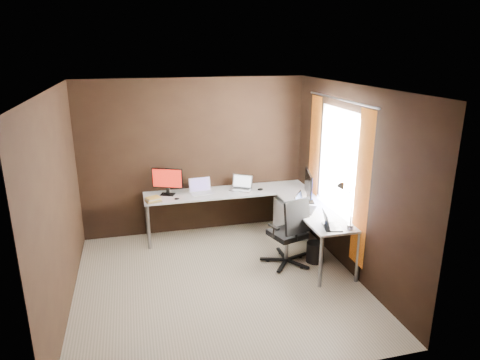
% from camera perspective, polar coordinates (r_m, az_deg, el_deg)
% --- Properties ---
extents(room, '(3.60, 3.60, 2.50)m').
position_cam_1_polar(room, '(5.34, 0.34, -0.84)').
color(room, '#B4A68C').
rests_on(room, ground).
extents(desk, '(2.65, 2.25, 0.73)m').
position_cam_1_polar(desk, '(6.55, 2.41, -2.92)').
color(desk, white).
rests_on(desk, ground).
extents(drawer_pedestal, '(0.42, 0.50, 0.60)m').
position_cam_1_polar(drawer_pedestal, '(6.96, 6.76, -5.11)').
color(drawer_pedestal, white).
rests_on(drawer_pedestal, ground).
extents(monitor_left, '(0.46, 0.23, 0.42)m').
position_cam_1_polar(monitor_left, '(6.72, -9.66, 0.01)').
color(monitor_left, black).
rests_on(monitor_left, desk).
extents(monitor_right, '(0.20, 0.55, 0.46)m').
position_cam_1_polar(monitor_right, '(6.38, 9.12, -0.67)').
color(monitor_right, black).
rests_on(monitor_right, desk).
extents(laptop_white, '(0.36, 0.27, 0.23)m').
position_cam_1_polar(laptop_white, '(6.79, -5.25, -1.31)').
color(laptop_white, white).
rests_on(laptop_white, desk).
extents(laptop_silver, '(0.42, 0.38, 0.23)m').
position_cam_1_polar(laptop_silver, '(6.93, 0.19, -0.85)').
color(laptop_silver, silver).
rests_on(laptop_silver, desk).
extents(laptop_black_big, '(0.41, 0.43, 0.24)m').
position_cam_1_polar(laptop_black_big, '(6.13, 8.42, -3.51)').
color(laptop_black_big, black).
rests_on(laptop_black_big, desk).
extents(laptop_black_small, '(0.28, 0.34, 0.20)m').
position_cam_1_polar(laptop_black_small, '(5.62, 11.89, -5.74)').
color(laptop_black_small, black).
rests_on(laptop_black_small, desk).
extents(book_stack, '(0.26, 0.23, 0.07)m').
position_cam_1_polar(book_stack, '(6.51, -11.49, -2.57)').
color(book_stack, '#9B8753').
rests_on(book_stack, desk).
extents(mouse_left, '(0.09, 0.08, 0.03)m').
position_cam_1_polar(mouse_left, '(6.54, -8.41, -2.48)').
color(mouse_left, black).
rests_on(mouse_left, desk).
extents(mouse_corner, '(0.11, 0.09, 0.04)m').
position_cam_1_polar(mouse_corner, '(6.89, 2.73, -1.25)').
color(mouse_corner, black).
rests_on(mouse_corner, desk).
extents(desk_lamp, '(0.19, 0.22, 0.60)m').
position_cam_1_polar(desk_lamp, '(5.52, 13.82, -2.61)').
color(desk_lamp, slate).
rests_on(desk_lamp, desk).
extents(office_chair, '(0.56, 0.59, 1.00)m').
position_cam_1_polar(office_chair, '(6.10, 6.46, -8.53)').
color(office_chair, black).
rests_on(office_chair, ground).
extents(wastebasket, '(0.30, 0.30, 0.29)m').
position_cam_1_polar(wastebasket, '(6.27, 9.98, -9.46)').
color(wastebasket, black).
rests_on(wastebasket, ground).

